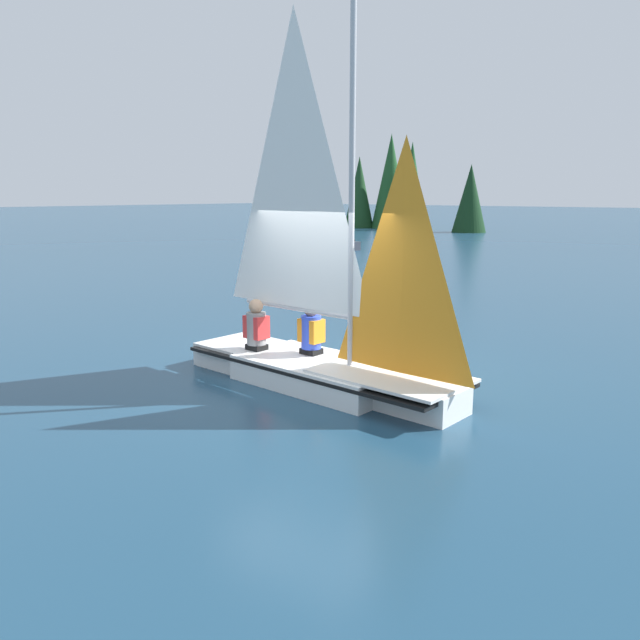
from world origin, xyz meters
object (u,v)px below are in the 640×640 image
sailboat_main (320,333)px  motorboat_distant (313,244)px  sailor_crew (256,334)px  sailor_helm (311,337)px

sailboat_main → motorboat_distant: size_ratio=1.05×
sailor_crew → motorboat_distant: bearing=129.9°
sailboat_main → sailor_helm: (0.34, -0.22, -0.15)m
motorboat_distant → sailor_helm: bearing=47.8°
sailboat_main → sailor_crew: (1.17, 0.12, -0.16)m
sailboat_main → motorboat_distant: bearing=132.6°
sailor_helm → sailor_crew: 0.89m
sailor_helm → motorboat_distant: sailor_helm is taller
sailboat_main → motorboat_distant: 20.97m
motorboat_distant → sailor_crew: bearing=45.4°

